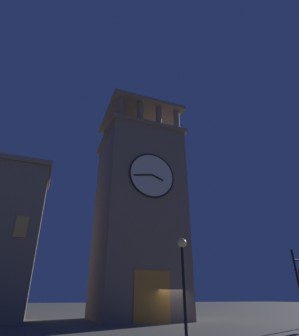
{
  "coord_description": "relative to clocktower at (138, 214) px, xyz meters",
  "views": [
    {
      "loc": [
        10.89,
        22.85,
        1.89
      ],
      "look_at": [
        0.44,
        -4.42,
        15.77
      ],
      "focal_mm": 29.16,
      "sensor_mm": 36.0,
      "label": 1
    }
  ],
  "objects": [
    {
      "name": "street_lamp",
      "position": [
        2.75,
        15.13,
        -6.82
      ],
      "size": [
        0.44,
        0.44,
        4.52
      ],
      "color": "black",
      "rests_on": "ground_plane"
    },
    {
      "name": "ground_plane",
      "position": [
        -1.81,
        4.39,
        -10.02
      ],
      "size": [
        200.0,
        200.0,
        0.0
      ],
      "primitive_type": "plane",
      "color": "#56544F"
    },
    {
      "name": "clocktower",
      "position": [
        0.0,
        0.0,
        0.0
      ],
      "size": [
        8.64,
        8.95,
        25.15
      ],
      "color": "gray",
      "rests_on": "ground_plane"
    }
  ]
}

